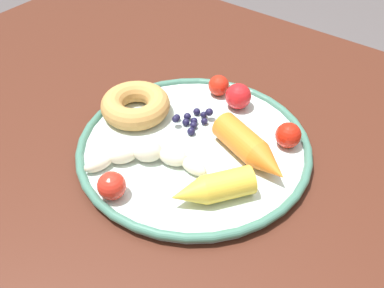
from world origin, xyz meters
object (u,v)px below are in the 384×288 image
(tomato_extra, at_px, (240,97))
(donut, at_px, (135,105))
(banana, at_px, (147,157))
(blueberry_pile, at_px, (193,119))
(plate, at_px, (192,146))
(carrot_yellow, at_px, (212,188))
(tomato_mid, at_px, (219,85))
(tomato_far, at_px, (112,186))
(dining_table, at_px, (200,187))
(carrot_orange, at_px, (251,149))
(tomato_near, at_px, (288,135))

(tomato_extra, bearing_deg, donut, 43.07)
(banana, distance_m, blueberry_pile, 0.11)
(plate, height_order, blueberry_pile, blueberry_pile)
(banana, distance_m, carrot_yellow, 0.10)
(blueberry_pile, relative_size, tomato_mid, 1.66)
(carrot_yellow, height_order, tomato_far, same)
(banana, relative_size, carrot_yellow, 1.32)
(plate, bearing_deg, carrot_yellow, 140.90)
(dining_table, xyz_separation_m, carrot_orange, (-0.08, -0.01, 0.12))
(banana, xyz_separation_m, tomato_mid, (0.02, -0.19, 0.00))
(plate, height_order, carrot_yellow, carrot_yellow)
(dining_table, relative_size, tomato_mid, 36.06)
(tomato_far, bearing_deg, tomato_near, -120.44)
(plate, height_order, donut, donut)
(plate, xyz_separation_m, blueberry_pile, (0.03, -0.04, 0.01))
(blueberry_pile, xyz_separation_m, tomato_mid, (0.01, -0.08, 0.01))
(tomato_near, bearing_deg, dining_table, 31.54)
(banana, bearing_deg, tomato_near, -131.75)
(tomato_mid, height_order, tomato_far, tomato_far)
(plate, relative_size, tomato_mid, 9.91)
(plate, bearing_deg, tomato_mid, -72.05)
(tomato_far, distance_m, tomato_extra, 0.25)
(carrot_yellow, relative_size, tomato_mid, 3.18)
(banana, height_order, carrot_yellow, carrot_yellow)
(plate, bearing_deg, banana, 70.41)
(dining_table, bearing_deg, blueberry_pile, -35.56)
(banana, xyz_separation_m, tomato_far, (-0.00, 0.07, 0.01))
(carrot_yellow, distance_m, donut, 0.20)
(dining_table, relative_size, plate, 3.64)
(blueberry_pile, height_order, tomato_mid, tomato_mid)
(dining_table, bearing_deg, tomato_mid, -67.91)
(donut, relative_size, blueberry_pile, 1.89)
(tomato_mid, bearing_deg, dining_table, 112.09)
(banana, xyz_separation_m, tomato_extra, (-0.03, -0.18, 0.01))
(plate, height_order, tomato_near, tomato_near)
(banana, xyz_separation_m, blueberry_pile, (0.00, -0.10, -0.01))
(tomato_near, xyz_separation_m, tomato_extra, (0.10, -0.03, 0.00))
(carrot_yellow, bearing_deg, blueberry_pile, -43.81)
(dining_table, height_order, carrot_orange, carrot_orange)
(tomato_near, bearing_deg, blueberry_pile, 17.23)
(carrot_orange, height_order, carrot_yellow, carrot_orange)
(donut, bearing_deg, tomato_far, 122.73)
(dining_table, xyz_separation_m, carrot_yellow, (-0.08, 0.08, 0.12))
(carrot_yellow, bearing_deg, plate, -39.10)
(carrot_orange, bearing_deg, tomato_far, 57.14)
(carrot_orange, distance_m, tomato_far, 0.19)
(carrot_orange, xyz_separation_m, tomato_near, (-0.02, -0.06, -0.00))
(carrot_yellow, height_order, tomato_extra, tomato_extra)
(banana, relative_size, blueberry_pile, 2.52)
(tomato_far, height_order, tomato_extra, tomato_extra)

